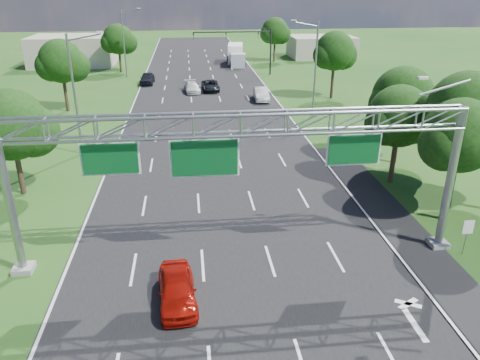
{
  "coord_description": "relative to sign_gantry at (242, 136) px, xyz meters",
  "views": [
    {
      "loc": [
        -2.17,
        -9.49,
        13.8
      ],
      "look_at": [
        0.68,
        15.96,
        2.88
      ],
      "focal_mm": 35.0,
      "sensor_mm": 36.0,
      "label": 1
    }
  ],
  "objects": [
    {
      "name": "car_queue_b",
      "position": [
        0.56,
        42.09,
        -6.21
      ],
      "size": [
        2.35,
        4.95,
        1.36
      ],
      "primitive_type": "imported",
      "rotation": [
        0.0,
        0.0,
        0.02
      ],
      "color": "black",
      "rests_on": "ground"
    },
    {
      "name": "box_truck",
      "position": [
        6.31,
        63.73,
        -5.27
      ],
      "size": [
        3.27,
        9.15,
        3.38
      ],
      "rotation": [
        0.0,
        0.0,
        -0.11
      ],
      "color": "white",
      "rests_on": "ground"
    },
    {
      "name": "streetlight_l_near",
      "position": [
        -11.63,
        18.0,
        -1.31
      ],
      "size": [
        2.97,
        0.22,
        10.16
      ],
      "color": "gray",
      "rests_on": "ground"
    },
    {
      "name": "tree_verge_lc",
      "position": [
        -13.25,
        58.04,
        -1.92
      ],
      "size": [
        5.76,
        4.8,
        7.62
      ],
      "color": "#2D2116",
      "rests_on": "ground"
    },
    {
      "name": "building_right",
      "position": [
        23.67,
        70.0,
        -4.89
      ],
      "size": [
        12.0,
        9.0,
        4.0
      ],
      "primitive_type": "cube",
      "color": "#A89E8D",
      "rests_on": "ground"
    },
    {
      "name": "streetlight_r_mid",
      "position": [
        10.97,
        28.0,
        -1.31
      ],
      "size": [
        2.97,
        0.22,
        10.16
      ],
      "color": "gray",
      "rests_on": "ground"
    },
    {
      "name": "regulatory_sign",
      "position": [
        12.07,
        -1.02,
        -5.38
      ],
      "size": [
        0.6,
        0.08,
        2.1
      ],
      "color": "gray",
      "rests_on": "ground"
    },
    {
      "name": "car_queue_c",
      "position": [
        -8.33,
        47.68,
        -6.1
      ],
      "size": [
        2.07,
        4.75,
        1.59
      ],
      "primitive_type": "imported",
      "rotation": [
        0.0,
        0.0,
        -0.04
      ],
      "color": "black",
      "rests_on": "ground"
    },
    {
      "name": "sign_gantry",
      "position": [
        0.0,
        0.0,
        0.0
      ],
      "size": [
        23.5,
        1.0,
        9.56
      ],
      "color": "gray",
      "rests_on": "ground"
    },
    {
      "name": "tree_verge_rd",
      "position": [
        15.75,
        36.04,
        -1.26
      ],
      "size": [
        5.76,
        4.8,
        8.28
      ],
      "color": "#2D2116",
      "rests_on": "ground"
    },
    {
      "name": "building_left",
      "position": [
        -22.33,
        66.0,
        -4.39
      ],
      "size": [
        14.0,
        10.0,
        5.0
      ],
      "primitive_type": "cube",
      "color": "#A89E8D",
      "rests_on": "ground"
    },
    {
      "name": "road",
      "position": [
        -0.33,
        18.0,
        -6.89
      ],
      "size": [
        18.0,
        180.0,
        0.02
      ],
      "primitive_type": "cube",
      "color": "black",
      "rests_on": "ground"
    },
    {
      "name": "tree_verge_lb",
      "position": [
        -16.25,
        33.04,
        -1.48
      ],
      "size": [
        5.76,
        4.8,
        8.06
      ],
      "color": "#2D2116",
      "rests_on": "ground"
    },
    {
      "name": "tree_cluster_right",
      "position": [
        14.47,
        7.19,
        -1.58
      ],
      "size": [
        9.91,
        14.6,
        8.68
      ],
      "color": "#2D2116",
      "rests_on": "ground"
    },
    {
      "name": "road_flare",
      "position": [
        9.87,
        2.0,
        -6.89
      ],
      "size": [
        3.0,
        30.0,
        0.02
      ],
      "primitive_type": "cube",
      "color": "black",
      "rests_on": "ground"
    },
    {
      "name": "ground",
      "position": [
        -0.33,
        18.0,
        -6.89
      ],
      "size": [
        220.0,
        220.0,
        0.0
      ],
      "primitive_type": "plane",
      "color": "#1C4915",
      "rests_on": "ground"
    },
    {
      "name": "streetlight_l_far",
      "position": [
        -11.63,
        53.0,
        -1.31
      ],
      "size": [
        2.97,
        0.22,
        10.16
      ],
      "color": "gray",
      "rests_on": "ground"
    },
    {
      "name": "car_queue_d",
      "position": [
        6.58,
        35.78,
        -6.11
      ],
      "size": [
        1.86,
        4.83,
        1.57
      ],
      "primitive_type": "imported",
      "rotation": [
        0.0,
        0.0,
        -0.04
      ],
      "color": "#B9B9B9",
      "rests_on": "ground"
    },
    {
      "name": "tree_verge_re",
      "position": [
        13.75,
        66.04,
        -1.7
      ],
      "size": [
        5.76,
        4.8,
        7.84
      ],
      "color": "#2D2116",
      "rests_on": "ground"
    },
    {
      "name": "tree_verge_la",
      "position": [
        -14.25,
        10.04,
        -2.13
      ],
      "size": [
        5.76,
        4.8,
        7.4
      ],
      "color": "#2D2116",
      "rests_on": "ground"
    },
    {
      "name": "car_queue_a",
      "position": [
        -1.96,
        41.43,
        -6.23
      ],
      "size": [
        2.35,
        4.76,
        1.33
      ],
      "primitive_type": "imported",
      "rotation": [
        0.0,
        0.0,
        0.11
      ],
      "color": "silver",
      "rests_on": "ground"
    },
    {
      "name": "traffic_signal",
      "position": [
        7.15,
        53.0,
        -1.72
      ],
      "size": [
        12.21,
        0.24,
        7.0
      ],
      "color": "black",
      "rests_on": "ground"
    },
    {
      "name": "red_coupe",
      "position": [
        -3.4,
        -3.43,
        -6.17
      ],
      "size": [
        2.01,
        4.33,
        1.44
      ],
      "primitive_type": "imported",
      "rotation": [
        0.0,
        0.0,
        0.08
      ],
      "color": "#AE1108",
      "rests_on": "ground"
    }
  ]
}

